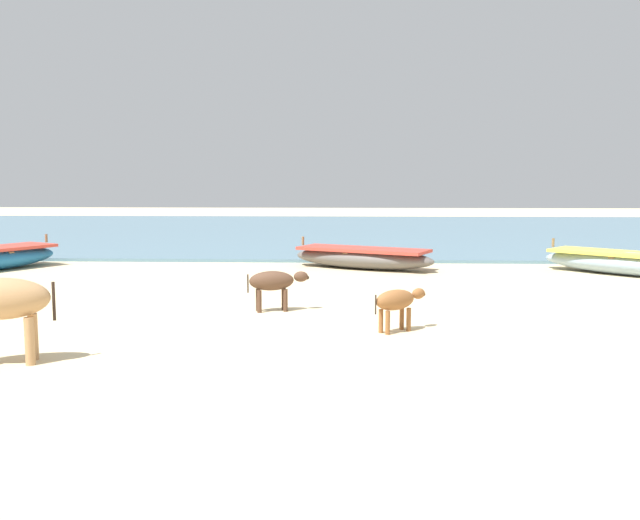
{
  "coord_description": "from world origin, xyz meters",
  "views": [
    {
      "loc": [
        0.98,
        -9.75,
        2.05
      ],
      "look_at": [
        0.44,
        2.77,
        0.6
      ],
      "focal_mm": 39.54,
      "sensor_mm": 36.0,
      "label": 1
    }
  ],
  "objects": [
    {
      "name": "ground",
      "position": [
        0.0,
        0.0,
        0.0
      ],
      "size": [
        80.0,
        80.0,
        0.0
      ],
      "primitive_type": "plane",
      "color": "beige"
    },
    {
      "name": "sea_water",
      "position": [
        0.0,
        17.34,
        0.04
      ],
      "size": [
        60.0,
        20.0,
        0.08
      ],
      "primitive_type": "cube",
      "color": "slate",
      "rests_on": "ground"
    },
    {
      "name": "fishing_boat_1",
      "position": [
        6.98,
        5.41,
        0.27
      ],
      "size": [
        3.58,
        3.28,
        0.69
      ],
      "rotation": [
        0.0,
        0.0,
        2.43
      ],
      "color": "#8CA5B7",
      "rests_on": "ground"
    },
    {
      "name": "fishing_boat_4",
      "position": [
        1.27,
        6.28,
        0.26
      ],
      "size": [
        3.5,
        2.33,
        0.68
      ],
      "rotation": [
        0.0,
        0.0,
        2.7
      ],
      "color": "#5B5651",
      "rests_on": "ground"
    },
    {
      "name": "calf_near_brown",
      "position": [
        1.61,
        -0.4,
        0.41
      ],
      "size": [
        0.79,
        0.67,
        0.58
      ],
      "rotation": [
        0.0,
        0.0,
        0.66
      ],
      "color": "brown",
      "rests_on": "ground"
    },
    {
      "name": "calf_far_dark",
      "position": [
        -0.2,
        1.0,
        0.45
      ],
      "size": [
        0.96,
        0.46,
        0.63
      ],
      "rotation": [
        0.0,
        0.0,
        0.27
      ],
      "color": "#4C3323",
      "rests_on": "ground"
    }
  ]
}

